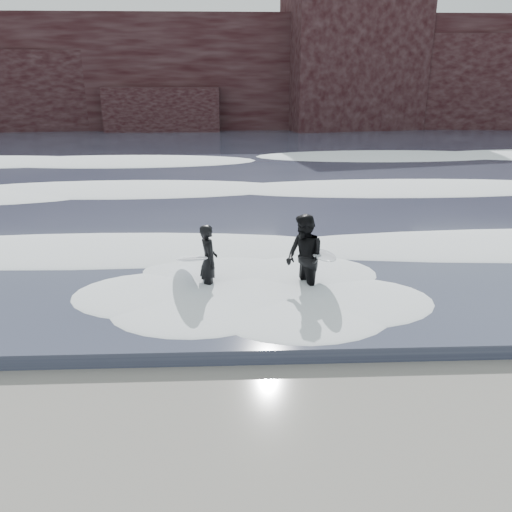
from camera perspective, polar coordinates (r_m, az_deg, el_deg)
The scene contains 8 objects.
ground at distance 6.86m, azimuth 13.78°, elevation -25.29°, with size 120.00×120.00×0.00m, color #827151.
sea at distance 33.98m, azimuth 0.50°, elevation 11.86°, with size 90.00×52.00×0.30m, color #33384B.
headland at distance 50.65m, azimuth -0.49°, elevation 19.95°, with size 70.00×9.00×10.00m, color black.
foam_near at distance 14.41m, azimuth 4.42°, elevation 1.90°, with size 60.00×3.20×0.20m, color white.
foam_mid at distance 21.15m, azimuth 2.25°, elevation 7.76°, with size 60.00×4.00×0.24m, color white.
foam_far at distance 29.98m, azimuth 0.88°, elevation 11.38°, with size 60.00×4.80×0.30m, color white.
surfer_left at distance 11.47m, azimuth -5.95°, elevation -0.46°, with size 1.28×2.23×1.70m.
surfer_right at distance 11.20m, azimuth 5.68°, elevation -0.22°, with size 1.22×1.85×1.98m.
Camera 1 is at (-1.67, -4.62, 4.79)m, focal length 35.00 mm.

